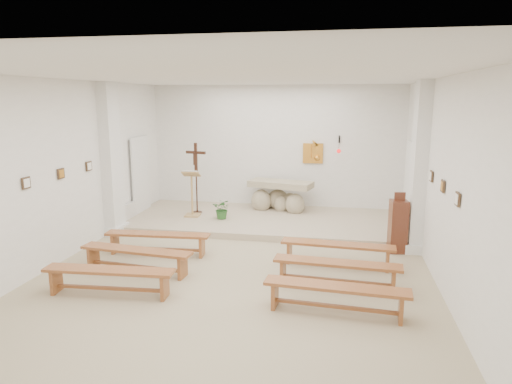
% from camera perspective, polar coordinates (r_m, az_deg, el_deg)
% --- Properties ---
extents(ground, '(7.00, 10.00, 0.00)m').
position_cam_1_polar(ground, '(8.42, -2.57, -10.26)').
color(ground, tan).
rests_on(ground, ground).
extents(wall_left, '(0.02, 10.00, 3.50)m').
position_cam_1_polar(wall_left, '(9.36, -23.99, 2.10)').
color(wall_left, white).
rests_on(wall_left, ground).
extents(wall_right, '(0.02, 10.00, 3.50)m').
position_cam_1_polar(wall_right, '(7.91, 22.75, 0.62)').
color(wall_right, white).
rests_on(wall_right, ground).
extents(wall_back, '(7.00, 0.02, 3.50)m').
position_cam_1_polar(wall_back, '(12.79, 2.43, 5.41)').
color(wall_back, white).
rests_on(wall_back, ground).
extents(ceiling, '(7.00, 10.00, 0.02)m').
position_cam_1_polar(ceiling, '(7.82, -2.81, 14.21)').
color(ceiling, silver).
rests_on(ceiling, wall_back).
extents(sanctuary_platform, '(6.98, 3.00, 0.15)m').
position_cam_1_polar(sanctuary_platform, '(11.66, 1.32, -3.59)').
color(sanctuary_platform, tan).
rests_on(sanctuary_platform, ground).
extents(pilaster_left, '(0.26, 0.55, 3.50)m').
position_cam_1_polar(pilaster_left, '(10.99, -17.62, 3.84)').
color(pilaster_left, white).
rests_on(pilaster_left, ground).
extents(pilaster_right, '(0.26, 0.55, 3.50)m').
position_cam_1_polar(pilaster_right, '(9.83, 19.69, 2.84)').
color(pilaster_right, white).
rests_on(pilaster_right, ground).
extents(gold_wall_relief, '(0.55, 0.04, 0.55)m').
position_cam_1_polar(gold_wall_relief, '(12.67, 7.13, 4.82)').
color(gold_wall_relief, gold).
rests_on(gold_wall_relief, wall_back).
extents(sanctuary_lamp, '(0.11, 0.36, 0.44)m').
position_cam_1_polar(sanctuary_lamp, '(12.38, 10.32, 5.30)').
color(sanctuary_lamp, black).
rests_on(sanctuary_lamp, wall_back).
extents(station_frame_left_front, '(0.03, 0.20, 0.20)m').
position_cam_1_polar(station_frame_left_front, '(8.71, -26.80, 1.01)').
color(station_frame_left_front, '#442F1D').
rests_on(station_frame_left_front, wall_left).
extents(station_frame_left_mid, '(0.03, 0.20, 0.20)m').
position_cam_1_polar(station_frame_left_mid, '(9.52, -23.20, 2.12)').
color(station_frame_left_mid, '#442F1D').
rests_on(station_frame_left_mid, wall_left).
extents(station_frame_left_rear, '(0.03, 0.20, 0.20)m').
position_cam_1_polar(station_frame_left_rear, '(10.35, -20.17, 3.06)').
color(station_frame_left_rear, '#442F1D').
rests_on(station_frame_left_rear, wall_left).
extents(station_frame_right_front, '(0.03, 0.20, 0.20)m').
position_cam_1_polar(station_frame_right_front, '(7.15, 23.89, -0.82)').
color(station_frame_right_front, '#442F1D').
rests_on(station_frame_right_front, wall_right).
extents(station_frame_right_mid, '(0.03, 0.20, 0.20)m').
position_cam_1_polar(station_frame_right_mid, '(8.11, 22.31, 0.68)').
color(station_frame_right_mid, '#442F1D').
rests_on(station_frame_right_mid, wall_right).
extents(station_frame_right_rear, '(0.03, 0.20, 0.20)m').
position_cam_1_polar(station_frame_right_rear, '(9.07, 21.07, 1.86)').
color(station_frame_right_rear, '#442F1D').
rests_on(station_frame_right_rear, wall_right).
extents(radiator_left, '(0.10, 0.85, 0.52)m').
position_cam_1_polar(radiator_left, '(11.90, -15.87, -2.75)').
color(radiator_left, silver).
rests_on(radiator_left, ground).
extents(radiator_right, '(0.10, 0.85, 0.52)m').
position_cam_1_polar(radiator_right, '(10.82, 18.90, -4.37)').
color(radiator_right, silver).
rests_on(radiator_right, ground).
extents(altar, '(1.81, 1.04, 0.88)m').
position_cam_1_polar(altar, '(12.38, 2.97, -0.73)').
color(altar, '#BBAD8F').
rests_on(altar, sanctuary_platform).
extents(lectern, '(0.46, 0.40, 1.22)m').
position_cam_1_polar(lectern, '(11.77, -8.03, -0.17)').
color(lectern, tan).
rests_on(lectern, sanctuary_platform).
extents(crucifix_stand, '(0.56, 0.24, 1.86)m').
position_cam_1_polar(crucifix_stand, '(12.01, -7.49, 2.38)').
color(crucifix_stand, '#381D11').
rests_on(crucifix_stand, sanctuary_platform).
extents(potted_plant, '(0.47, 0.41, 0.52)m').
position_cam_1_polar(potted_plant, '(11.51, -4.21, -2.10)').
color(potted_plant, '#296026').
rests_on(potted_plant, sanctuary_platform).
extents(donation_pedestal, '(0.38, 0.38, 1.27)m').
position_cam_1_polar(donation_pedestal, '(9.85, 17.32, -4.07)').
color(donation_pedestal, brown).
rests_on(donation_pedestal, ground).
extents(bench_left_front, '(2.15, 0.47, 0.45)m').
position_cam_1_polar(bench_left_front, '(9.54, -12.18, -5.70)').
color(bench_left_front, '#98592C').
rests_on(bench_left_front, ground).
extents(bench_right_front, '(2.15, 0.48, 0.45)m').
position_cam_1_polar(bench_right_front, '(8.84, 10.15, -7.02)').
color(bench_right_front, '#98592C').
rests_on(bench_right_front, ground).
extents(bench_left_second, '(2.15, 0.56, 0.45)m').
position_cam_1_polar(bench_left_second, '(8.67, -14.74, -7.60)').
color(bench_left_second, '#98592C').
rests_on(bench_left_second, ground).
extents(bench_right_second, '(2.15, 0.48, 0.45)m').
position_cam_1_polar(bench_right_second, '(7.89, 10.07, -9.34)').
color(bench_right_second, '#98592C').
rests_on(bench_right_second, ground).
extents(bench_left_third, '(2.15, 0.47, 0.45)m').
position_cam_1_polar(bench_left_third, '(7.84, -17.88, -9.90)').
color(bench_left_third, '#98592C').
rests_on(bench_left_third, ground).
extents(bench_right_third, '(2.15, 0.49, 0.45)m').
position_cam_1_polar(bench_right_third, '(6.96, 9.98, -12.27)').
color(bench_right_third, '#98592C').
rests_on(bench_right_third, ground).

